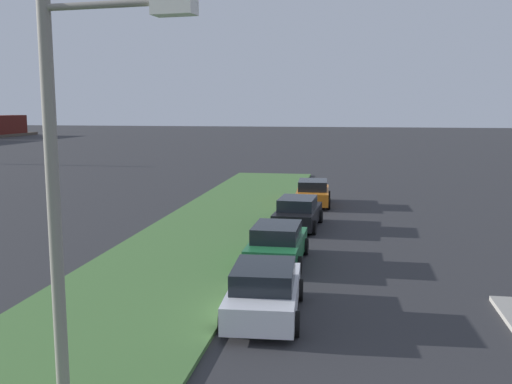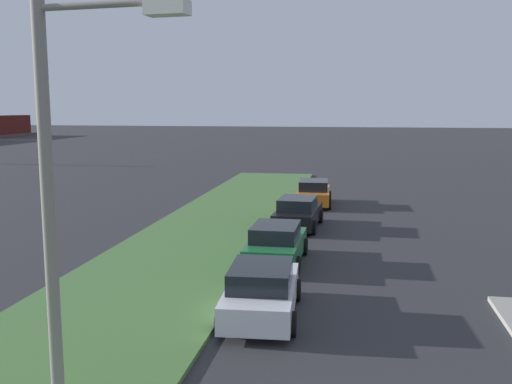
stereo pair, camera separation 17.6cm
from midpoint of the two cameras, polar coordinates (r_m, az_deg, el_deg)
name	(u,v)px [view 2 (the right image)]	position (r m, az deg, el deg)	size (l,w,h in m)	color
grass_median	(151,281)	(19.29, -10.01, -8.62)	(60.00, 6.00, 0.12)	#477238
parked_car_white	(262,291)	(15.93, 0.87, -9.72)	(4.39, 2.20, 1.47)	silver
parked_car_green	(276,244)	(21.10, 2.24, -5.16)	(4.32, 2.05, 1.47)	#1E6B38
parked_car_black	(298,213)	(27.20, 4.34, -2.07)	(4.39, 2.20, 1.47)	black
parked_car_orange	(314,193)	(33.48, 5.85, -0.09)	(4.37, 2.15, 1.47)	orange
streetlight	(64,181)	(10.72, -17.94, 1.06)	(0.59, 2.87, 7.50)	gray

